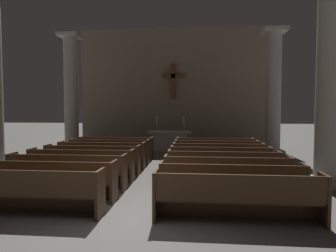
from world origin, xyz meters
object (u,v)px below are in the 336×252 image
Objects in this scene: pew_left_row_3 at (67,171)px; pew_left_row_5 at (92,159)px; pew_left_row_7 at (110,151)px; pew_left_row_8 at (116,148)px; pew_right_row_8 at (215,149)px; column_left_second at (71,95)px; pew_right_row_1 at (238,198)px; pew_right_row_7 at (216,152)px; column_right_nearest at (330,83)px; pew_left_row_4 at (81,165)px; pew_right_row_2 at (231,184)px; altar at (170,140)px; candlestick_right at (184,126)px; column_right_second at (273,94)px; pew_left_row_2 at (49,180)px; pew_right_row_5 at (220,161)px; pew_right_row_4 at (223,167)px; pew_right_row_6 at (218,156)px; pew_left_row_1 at (24,192)px; candlestick_left at (157,126)px; pew_right_row_3 at (227,175)px.

pew_left_row_3 and pew_left_row_5 have the same top height.
pew_left_row_7 is 1.00× the size of pew_left_row_8.
column_left_second is at bearing 163.65° from pew_right_row_8.
pew_right_row_1 is 1.00× the size of pew_right_row_7.
column_right_nearest reaches higher than pew_right_row_1.
pew_right_row_1 is 1.00× the size of pew_right_row_8.
pew_left_row_4 and pew_right_row_2 have the same top height.
pew_right_row_2 is 8.89m from altar.
column_right_second is at bearing -9.31° from candlestick_right.
pew_left_row_2 is 4.06× the size of candlestick_right.
altar reaches higher than pew_left_row_8.
candlestick_right reaches higher than pew_right_row_1.
pew_right_row_1 and pew_right_row_8 have the same top height.
pew_left_row_7 is 4.29m from altar.
altar is at bearing 110.20° from pew_right_row_5.
pew_right_row_4 is at bearing -115.57° from column_right_second.
pew_right_row_6 is (4.20, 1.96, 0.00)m from pew_left_row_4.
pew_left_row_3 is at bearing 90.00° from pew_left_row_1.
pew_left_row_2 is at bearing -90.00° from pew_left_row_8.
pew_left_row_3 is at bearing -135.40° from column_right_second.
candlestick_right reaches higher than pew_right_row_6.
pew_right_row_2 is 1.00× the size of pew_right_row_6.
altar is (-2.10, 2.77, 0.06)m from pew_right_row_8.
pew_right_row_7 is at bearing 90.00° from pew_right_row_1.
pew_right_row_4 is 6.87m from candlestick_right.
pew_left_row_1 is 1.00× the size of pew_right_row_2.
pew_left_row_5 is at bearing -166.88° from pew_right_row_6.
pew_left_row_2 is 8.89m from altar.
pew_right_row_7 and pew_right_row_8 have the same top height.
pew_right_row_4 is at bearing -43.00° from pew_left_row_8.
altar is 2.82× the size of candlestick_right.
candlestick_left is at bearing 106.22° from pew_right_row_1.
altar reaches higher than pew_right_row_5.
pew_left_row_4 is 0.54× the size of column_left_second.
pew_left_row_1 is at bearing -102.31° from altar.
pew_left_row_3 is 4.89m from pew_left_row_8.
pew_left_row_5 is at bearing 145.03° from pew_right_row_2.
pew_left_row_4 is at bearing -90.00° from pew_left_row_8.
column_right_second is (7.06, 7.94, 2.38)m from pew_left_row_2.
pew_right_row_2 is 8.77m from column_right_second.
pew_right_row_4 is (0.00, 0.98, 0.00)m from pew_right_row_3.
pew_left_row_4 is at bearing -90.00° from pew_left_row_5.
pew_right_row_8 is (0.00, 5.87, 0.00)m from pew_right_row_2.
column_left_second is (-2.86, 6.96, 2.38)m from pew_left_row_3.
pew_right_row_5 is 1.44× the size of altar.
pew_left_row_3 is (0.00, 0.98, 0.00)m from pew_left_row_2.
pew_left_row_5 and pew_left_row_8 have the same top height.
pew_right_row_2 is at bearing -144.78° from column_right_nearest.
pew_left_row_1 is 1.00× the size of pew_right_row_1.
pew_left_row_5 is 5.74m from pew_right_row_1.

